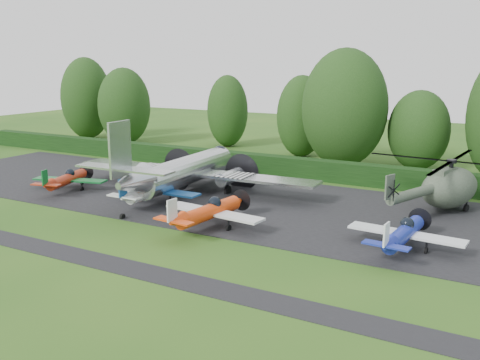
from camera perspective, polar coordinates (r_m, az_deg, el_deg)
The scene contains 16 objects.
ground at distance 36.49m, azimuth -7.09°, elevation -5.88°, with size 160.00×160.00×0.00m, color #204C15.
apron at distance 44.59m, azimuth 0.49°, elevation -2.35°, with size 70.00×18.00×0.01m, color black.
taxiway_verge at distance 32.15m, azimuth -13.46°, elevation -8.74°, with size 70.00×2.00×0.00m, color black.
hedgerow at distance 54.23m, azimuth 6.07°, elevation 0.29°, with size 90.00×1.60×2.00m, color black.
transport_plane at distance 47.06m, azimuth -6.00°, elevation 1.01°, with size 23.59×18.09×7.56m.
light_plane_red at distance 50.55m, azimuth -17.95°, elevation 0.10°, with size 6.85×7.21×2.63m.
light_plane_white at distance 44.17m, azimuth -9.18°, elevation -1.02°, with size 7.64×8.03×2.94m.
light_plane_orange at distance 37.36m, azimuth -3.30°, elevation -3.37°, with size 7.77×8.17×2.99m.
light_plane_blue at distance 34.50m, azimuth 17.08°, elevation -5.45°, with size 7.19×7.55×2.76m.
helicopter at distance 44.33m, azimuth 21.45°, elevation -0.40°, with size 12.74×14.91×4.10m.
tree_0 at distance 60.24m, azimuth 18.54°, elevation 5.04°, with size 6.46×6.46×8.53m.
tree_1 at distance 72.95m, azimuth -1.34°, elevation 7.35°, with size 5.51×5.51×9.67m.
tree_2 at distance 65.56m, azimuth 6.58°, elevation 6.76°, with size 6.02×6.02×9.87m.
tree_4 at distance 59.86m, azimuth 11.07°, elevation 7.53°, with size 9.35×9.35×12.92m.
tree_7 at distance 83.80m, azimuth -16.07°, elevation 8.37°, with size 7.42×7.42×12.06m.
tree_8 at distance 77.11m, azimuth -12.25°, elevation 7.71°, with size 7.28×7.28×10.62m.
Camera 1 is at (20.60, -27.83, 11.52)m, focal length 40.00 mm.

